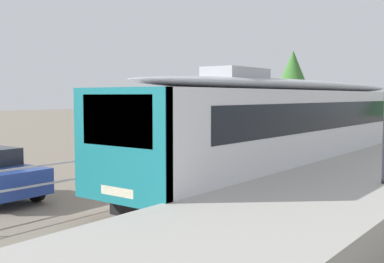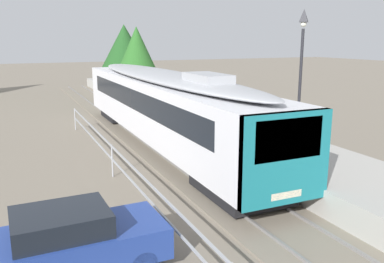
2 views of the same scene
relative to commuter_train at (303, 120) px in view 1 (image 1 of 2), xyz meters
The scene contains 5 objects.
ground_plane 4.40m from the commuter_train, 141.43° to the right, with size 160.00×160.00×0.00m, color slate.
track_rails 3.19m from the commuter_train, 90.00° to the right, with size 3.20×60.00×0.14m.
commuter_train is the anchor object (origin of this frame).
station_platform 4.38m from the commuter_train, 36.35° to the right, with size 3.90×60.00×0.90m, color #A8A59E.
tree_distant_left 27.01m from the commuter_train, 116.07° to the left, with size 4.09×4.09×7.30m.
Camera 1 is at (7.43, 7.74, 3.05)m, focal length 44.03 mm.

